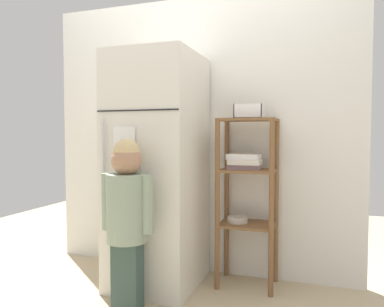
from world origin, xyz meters
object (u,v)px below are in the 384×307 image
Objects in this scene: pantry_shelf_unit at (246,183)px; child_standing at (127,207)px; refrigerator at (158,170)px; fruit_bin at (248,113)px.

child_standing is at bearing -134.15° from pantry_shelf_unit.
pantry_shelf_unit is at bearing 15.50° from refrigerator.
refrigerator is 0.49m from child_standing.
child_standing is (0.00, -0.46, -0.18)m from refrigerator.
child_standing is 0.88m from pantry_shelf_unit.
pantry_shelf_unit is at bearing 45.85° from child_standing.
refrigerator reaches higher than pantry_shelf_unit.
fruit_bin reaches higher than child_standing.
child_standing is 0.88× the size of pantry_shelf_unit.
refrigerator reaches higher than fruit_bin.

